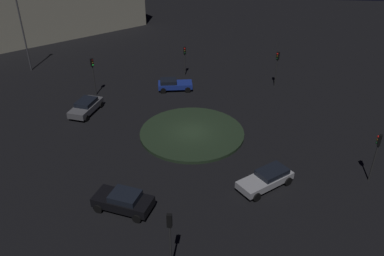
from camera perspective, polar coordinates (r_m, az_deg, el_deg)
ground_plane at (r=37.85m, az=-0.00°, el=-0.87°), size 116.68×116.68×0.00m
roundabout_island at (r=37.78m, az=-0.00°, el=-0.69°), size 9.91×9.91×0.28m
car_blue at (r=46.41m, az=-2.64°, el=6.28°), size 2.52×4.15×1.30m
car_black at (r=29.36m, az=-9.80°, el=-10.21°), size 2.91×4.56×1.46m
car_grey at (r=42.70m, az=-14.96°, el=3.02°), size 4.61×2.71×1.38m
car_silver at (r=31.54m, az=10.66°, el=-7.12°), size 4.29×4.64×1.33m
traffic_light_northeast at (r=45.47m, az=-14.01°, el=8.14°), size 0.37×0.40×4.35m
traffic_light_west at (r=23.44m, az=-3.19°, el=-14.55°), size 0.36×0.30×4.43m
traffic_light_south at (r=33.40m, az=24.99°, el=-2.70°), size 0.36×0.39×4.23m
traffic_light_east at (r=49.57m, az=-1.05°, el=10.39°), size 0.38×0.33×3.72m
traffic_light_southeast at (r=47.31m, az=12.09°, el=9.18°), size 0.39×0.37×4.26m
streetlamp_northeast at (r=54.31m, az=-23.29°, el=13.67°), size 0.52×0.52×9.66m
store_building at (r=71.96m, az=-21.58°, el=16.27°), size 33.08×33.97×8.93m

